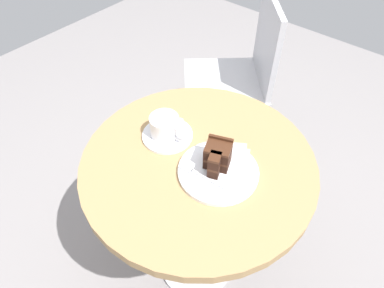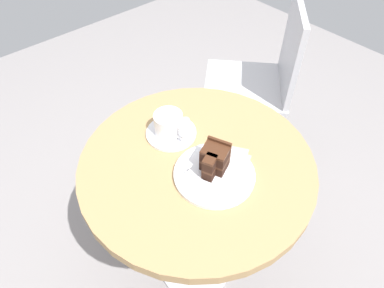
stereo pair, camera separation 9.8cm
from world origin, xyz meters
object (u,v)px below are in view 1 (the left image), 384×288
teaspoon (172,121)px  napkin (225,159)px  cake_plate (219,171)px  fork (198,174)px  cafe_chair (242,71)px  saucer (167,135)px  coffee_cup (165,126)px  cake_slice (217,156)px

teaspoon → napkin: (0.22, -0.01, -0.01)m
teaspoon → cake_plate: size_ratio=0.39×
teaspoon → napkin: teaspoon is taller
teaspoon → fork: size_ratio=0.56×
cafe_chair → saucer: bearing=-29.3°
napkin → cafe_chair: (-0.34, 0.63, -0.18)m
napkin → coffee_cup: bearing=-168.5°
coffee_cup → fork: size_ratio=0.76×
teaspoon → cafe_chair: size_ratio=0.10×
teaspoon → cake_slice: (0.22, -0.05, 0.04)m
teaspoon → cake_slice: cake_slice is taller
cake_plate → cake_slice: size_ratio=2.29×
coffee_cup → cafe_chair: cafe_chair is taller
fork → cake_plate: bearing=-127.8°
saucer → napkin: size_ratio=0.84×
teaspoon → fork: (0.20, -0.11, 0.00)m
saucer → fork: (0.17, -0.06, 0.01)m
napkin → fork: bearing=-100.9°
napkin → saucer: bearing=-169.1°
coffee_cup → cake_plate: bearing=-2.0°
teaspoon → fork: fork is taller
coffee_cup → cafe_chair: 0.72m
saucer → napkin: bearing=10.9°
cake_slice → cafe_chair: size_ratio=0.12×
fork → cafe_chair: cafe_chair is taller
coffee_cup → cake_slice: cake_slice is taller
cake_slice → napkin: cake_slice is taller
saucer → teaspoon: size_ratio=1.78×
cake_plate → cafe_chair: cafe_chair is taller
teaspoon → cake_slice: bearing=-66.9°
cake_plate → fork: (-0.03, -0.05, 0.01)m
fork → napkin: (0.02, 0.10, -0.01)m
cake_plate → fork: fork is taller
cake_slice → fork: (-0.02, -0.06, -0.04)m
cake_slice → fork: 0.07m
cake_slice → cake_plate: bearing=-27.9°
coffee_cup → fork: coffee_cup is taller
coffee_cup → teaspoon: bearing=114.1°
saucer → cafe_chair: (-0.15, 0.67, -0.18)m
napkin → cake_slice: bearing=-90.9°
cake_plate → cafe_chair: (-0.36, 0.68, -0.19)m
fork → cafe_chair: size_ratio=0.19×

